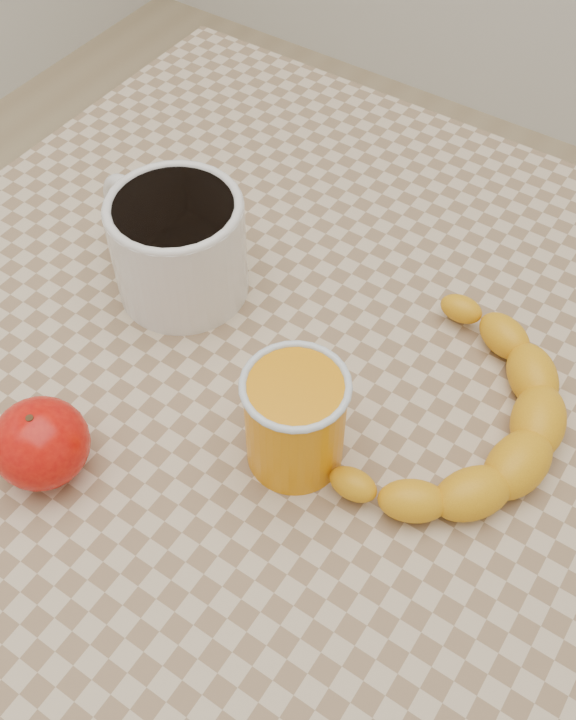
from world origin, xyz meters
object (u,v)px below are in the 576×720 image
Objects in this scene: orange_juice_glass at (295,419)px; banana at (457,414)px; apple at (41,443)px; table at (288,430)px; coffee_mug at (176,242)px.

orange_juice_glass reaches higher than banana.
orange_juice_glass is at bearing -128.96° from banana.
apple is (-0.15, -0.11, -0.01)m from orange_juice_glass.
coffee_mug reaches higher than table.
coffee_mug reaches higher than banana.
table is at bearing -161.74° from banana.
orange_juice_glass is 0.98× the size of apple.
orange_juice_glass is 0.32× the size of banana.
orange_juice_glass is 0.19m from apple.
banana is at bearing -0.73° from coffee_mug.
orange_juice_glass is at bearing -26.56° from coffee_mug.
banana is (0.14, 0.03, 0.11)m from table.
apple reaches higher than table.
banana is at bearing 44.22° from orange_juice_glass.
coffee_mug is at bearing 167.09° from table.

